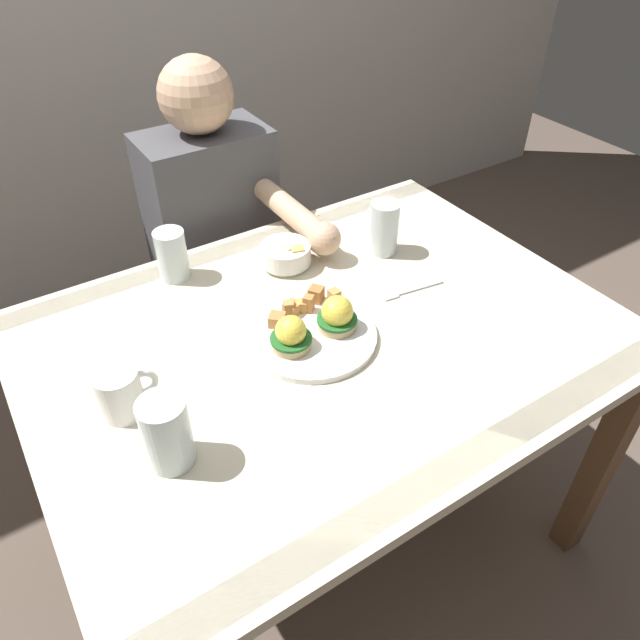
{
  "coord_description": "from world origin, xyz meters",
  "views": [
    {
      "loc": [
        -0.52,
        -0.79,
        1.56
      ],
      "look_at": [
        -0.01,
        0.0,
        0.78
      ],
      "focal_mm": 33.55,
      "sensor_mm": 36.0,
      "label": 1
    }
  ],
  "objects": [
    {
      "name": "water_glass_extra",
      "position": [
        -0.39,
        -0.13,
        0.8
      ],
      "size": [
        0.08,
        0.08,
        0.13
      ],
      "color": "silver",
      "rests_on": "dining_table"
    },
    {
      "name": "ground_plane",
      "position": [
        0.0,
        0.0,
        0.0
      ],
      "size": [
        6.0,
        6.0,
        0.0
      ],
      "primitive_type": "plane",
      "color": "brown"
    },
    {
      "name": "fork",
      "position": [
        0.24,
        0.02,
        0.74
      ],
      "size": [
        0.16,
        0.04,
        0.0
      ],
      "color": "silver",
      "rests_on": "dining_table"
    },
    {
      "name": "coffee_mug",
      "position": [
        -0.42,
        0.01,
        0.79
      ],
      "size": [
        0.11,
        0.08,
        0.09
      ],
      "color": "white",
      "rests_on": "dining_table"
    },
    {
      "name": "water_glass_far",
      "position": [
        -0.19,
        0.36,
        0.79
      ],
      "size": [
        0.07,
        0.07,
        0.12
      ],
      "color": "silver",
      "rests_on": "dining_table"
    },
    {
      "name": "diner_person",
      "position": [
        0.03,
        0.6,
        0.65
      ],
      "size": [
        0.34,
        0.54,
        1.14
      ],
      "color": "#33333D",
      "rests_on": "ground_plane"
    },
    {
      "name": "fruit_bowl",
      "position": [
        0.06,
        0.26,
        0.77
      ],
      "size": [
        0.12,
        0.12,
        0.06
      ],
      "color": "white",
      "rests_on": "dining_table"
    },
    {
      "name": "water_glass_near",
      "position": [
        0.29,
        0.18,
        0.8
      ],
      "size": [
        0.07,
        0.07,
        0.13
      ],
      "color": "silver",
      "rests_on": "dining_table"
    },
    {
      "name": "eggs_benedict_plate",
      "position": [
        -0.03,
        -0.0,
        0.76
      ],
      "size": [
        0.27,
        0.27,
        0.09
      ],
      "color": "white",
      "rests_on": "dining_table"
    },
    {
      "name": "dining_table",
      "position": [
        0.0,
        0.0,
        0.63
      ],
      "size": [
        1.2,
        0.9,
        0.74
      ],
      "color": "beige",
      "rests_on": "ground_plane"
    }
  ]
}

